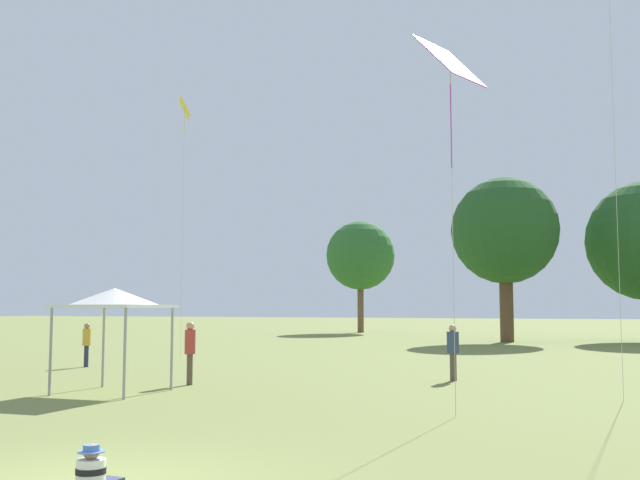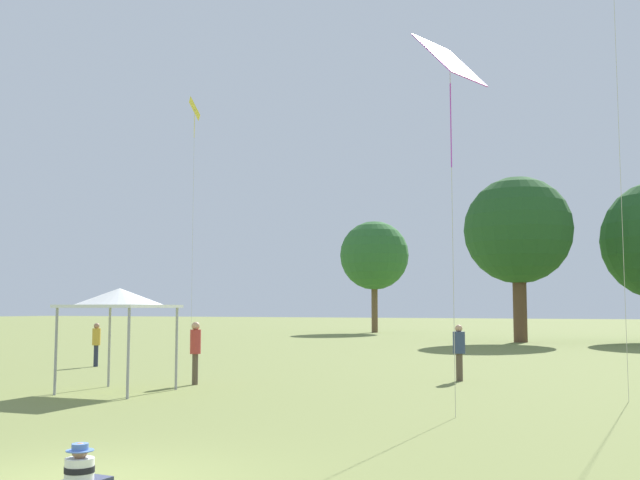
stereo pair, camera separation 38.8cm
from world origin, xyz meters
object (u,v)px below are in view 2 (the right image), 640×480
object	(u,v)px
seated_toddler	(81,470)
kite_2	(450,65)
person_standing_2	(459,348)
distant_tree_3	(518,231)
canopy_tent	(119,299)
distant_tree_1	(374,256)
person_standing_3	(195,346)
kite_0	(194,117)
person_standing_0	(96,340)

from	to	relation	value
seated_toddler	kite_2	xyz separation A→B (m)	(2.61, 7.75, 7.05)
person_standing_2	distant_tree_3	distance (m)	27.54
person_standing_2	canopy_tent	xyz separation A→B (m)	(-7.35, -6.74, 1.43)
canopy_tent	distant_tree_1	size ratio (longest dim) A/B	0.27
person_standing_2	kite_2	world-z (taller)	kite_2
seated_toddler	person_standing_2	xyz separation A→B (m)	(0.77, 15.17, 0.79)
person_standing_3	distant_tree_1	size ratio (longest dim) A/B	0.18
canopy_tent	distant_tree_3	distance (m)	34.03
kite_0	person_standing_2	bearing A→B (deg)	-106.76
person_standing_3	distant_tree_1	distance (m)	46.69
kite_2	distant_tree_3	size ratio (longest dim) A/B	0.74
person_standing_2	kite_0	distance (m)	18.17
distant_tree_1	canopy_tent	bearing A→B (deg)	-77.00
person_standing_2	kite_0	bearing A→B (deg)	124.30
seated_toddler	person_standing_2	world-z (taller)	person_standing_2
person_standing_0	kite_2	distance (m)	18.33
distant_tree_1	seated_toddler	bearing A→B (deg)	-72.57
seated_toddler	distant_tree_3	distance (m)	42.48
seated_toddler	kite_0	bearing A→B (deg)	123.13
distant_tree_3	person_standing_2	bearing A→B (deg)	-83.68
person_standing_3	distant_tree_3	bearing A→B (deg)	37.25
person_standing_3	kite_2	xyz separation A→B (m)	(8.48, -3.18, 6.17)
distant_tree_1	distant_tree_3	distance (m)	20.70
canopy_tent	seated_toddler	bearing A→B (deg)	-52.04
person_standing_0	kite_0	world-z (taller)	kite_0
person_standing_3	kite_0	distance (m)	16.02
person_standing_3	distant_tree_3	distance (m)	31.73
person_standing_3	kite_2	world-z (taller)	kite_2
distant_tree_1	person_standing_0	bearing A→B (deg)	-83.79
kite_2	distant_tree_3	world-z (taller)	distant_tree_3
canopy_tent	kite_2	bearing A→B (deg)	-4.26
person_standing_3	kite_0	world-z (taller)	kite_0
person_standing_2	kite_2	size ratio (longest dim) A/B	0.21
distant_tree_1	kite_0	bearing A→B (deg)	-82.82
kite_0	distant_tree_3	distance (m)	23.73
person_standing_2	kite_0	world-z (taller)	kite_0
person_standing_0	kite_0	bearing A→B (deg)	111.78
distant_tree_3	canopy_tent	bearing A→B (deg)	-97.48
canopy_tent	person_standing_3	bearing A→B (deg)	73.98
distant_tree_3	person_standing_0	bearing A→B (deg)	-111.94
person_standing_2	kite_0	size ratio (longest dim) A/B	0.14
person_standing_2	canopy_tent	world-z (taller)	canopy_tent
person_standing_3	kite_0	bearing A→B (deg)	79.46
kite_2	distant_tree_3	distance (m)	34.44
kite_2	distant_tree_1	bearing A→B (deg)	85.73
kite_2	distant_tree_3	xyz separation A→B (m)	(-4.81, 34.10, -0.09)
canopy_tent	distant_tree_1	distance (m)	48.78
person_standing_0	distant_tree_3	bearing A→B (deg)	89.06
person_standing_2	canopy_tent	distance (m)	10.07
seated_toddler	distant_tree_1	world-z (taller)	distant_tree_1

